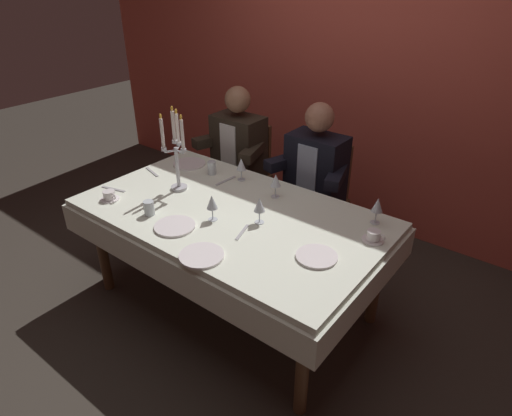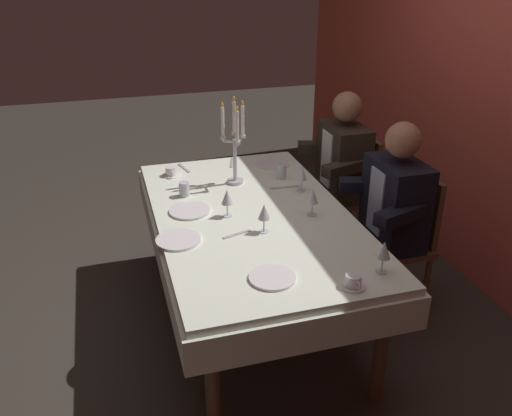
% 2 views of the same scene
% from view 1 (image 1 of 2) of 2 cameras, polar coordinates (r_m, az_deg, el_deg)
% --- Properties ---
extents(ground_plane, '(12.00, 12.00, 0.00)m').
position_cam_1_polar(ground_plane, '(3.18, -2.93, -12.07)').
color(ground_plane, '#373029').
extents(back_wall, '(6.00, 0.12, 2.70)m').
position_cam_1_polar(back_wall, '(3.87, 13.47, 17.35)').
color(back_wall, '#C34C3D').
rests_on(back_wall, ground_plane).
extents(dining_table, '(1.94, 1.14, 0.74)m').
position_cam_1_polar(dining_table, '(2.81, -3.25, -2.49)').
color(dining_table, white).
rests_on(dining_table, ground_plane).
extents(candelabra, '(0.15, 0.17, 0.57)m').
position_cam_1_polar(candelabra, '(2.95, -10.27, 6.89)').
color(candelabra, silver).
rests_on(candelabra, dining_table).
extents(dinner_plate_0, '(0.22, 0.22, 0.01)m').
position_cam_1_polar(dinner_plate_0, '(2.34, 7.83, -6.21)').
color(dinner_plate_0, white).
rests_on(dinner_plate_0, dining_table).
extents(dinner_plate_1, '(0.24, 0.24, 0.01)m').
position_cam_1_polar(dinner_plate_1, '(3.42, -8.59, 5.65)').
color(dinner_plate_1, white).
rests_on(dinner_plate_1, dining_table).
extents(dinner_plate_2, '(0.24, 0.24, 0.01)m').
position_cam_1_polar(dinner_plate_2, '(2.62, -10.43, -2.32)').
color(dinner_plate_2, white).
rests_on(dinner_plate_2, dining_table).
extents(dinner_plate_3, '(0.24, 0.24, 0.01)m').
position_cam_1_polar(dinner_plate_3, '(2.35, -7.04, -6.11)').
color(dinner_plate_3, white).
rests_on(dinner_plate_3, dining_table).
extents(wine_glass_0, '(0.07, 0.07, 0.16)m').
position_cam_1_polar(wine_glass_0, '(3.10, -1.92, 5.57)').
color(wine_glass_0, silver).
rests_on(wine_glass_0, dining_table).
extents(wine_glass_1, '(0.07, 0.07, 0.16)m').
position_cam_1_polar(wine_glass_1, '(2.66, 15.39, 0.27)').
color(wine_glass_1, silver).
rests_on(wine_glass_1, dining_table).
extents(wine_glass_2, '(0.07, 0.07, 0.16)m').
position_cam_1_polar(wine_glass_2, '(2.57, 0.44, 0.32)').
color(wine_glass_2, silver).
rests_on(wine_glass_2, dining_table).
extents(wine_glass_3, '(0.07, 0.07, 0.16)m').
position_cam_1_polar(wine_glass_3, '(2.86, 2.55, 3.49)').
color(wine_glass_3, silver).
rests_on(wine_glass_3, dining_table).
extents(wine_glass_4, '(0.07, 0.07, 0.16)m').
position_cam_1_polar(wine_glass_4, '(2.61, -5.70, 0.66)').
color(wine_glass_4, silver).
rests_on(wine_glass_4, dining_table).
extents(water_tumbler_0, '(0.06, 0.06, 0.10)m').
position_cam_1_polar(water_tumbler_0, '(3.23, -5.72, 5.18)').
color(water_tumbler_0, silver).
rests_on(water_tumbler_0, dining_table).
extents(water_tumbler_1, '(0.06, 0.06, 0.09)m').
position_cam_1_polar(water_tumbler_1, '(2.76, -13.63, 0.01)').
color(water_tumbler_1, silver).
rests_on(water_tumbler_1, dining_table).
extents(coffee_cup_0, '(0.13, 0.12, 0.06)m').
position_cam_1_polar(coffee_cup_0, '(3.02, -18.39, 1.50)').
color(coffee_cup_0, white).
rests_on(coffee_cup_0, dining_table).
extents(coffee_cup_1, '(0.13, 0.12, 0.06)m').
position_cam_1_polar(coffee_cup_1, '(2.53, 14.92, -3.54)').
color(coffee_cup_1, white).
rests_on(coffee_cup_1, dining_table).
extents(knife_0, '(0.19, 0.07, 0.01)m').
position_cam_1_polar(knife_0, '(3.35, -13.26, 4.56)').
color(knife_0, '#B7B7BC').
rests_on(knife_0, dining_table).
extents(knife_1, '(0.19, 0.06, 0.01)m').
position_cam_1_polar(knife_1, '(3.16, -17.91, 2.35)').
color(knife_1, '#B7B7BC').
rests_on(knife_1, dining_table).
extents(knife_2, '(0.03, 0.19, 0.01)m').
position_cam_1_polar(knife_2, '(3.13, -3.94, 3.52)').
color(knife_2, '#B7B7BC').
rests_on(knife_2, dining_table).
extents(fork_3, '(0.07, 0.17, 0.01)m').
position_cam_1_polar(fork_3, '(2.53, -1.79, -3.13)').
color(fork_3, '#B7B7BC').
rests_on(fork_3, dining_table).
extents(seated_diner_0, '(0.63, 0.48, 1.24)m').
position_cam_1_polar(seated_diner_0, '(3.75, -2.19, 7.94)').
color(seated_diner_0, brown).
rests_on(seated_diner_0, ground_plane).
extents(seated_diner_1, '(0.63, 0.48, 1.24)m').
position_cam_1_polar(seated_diner_1, '(3.35, 7.79, 5.01)').
color(seated_diner_1, brown).
rests_on(seated_diner_1, ground_plane).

